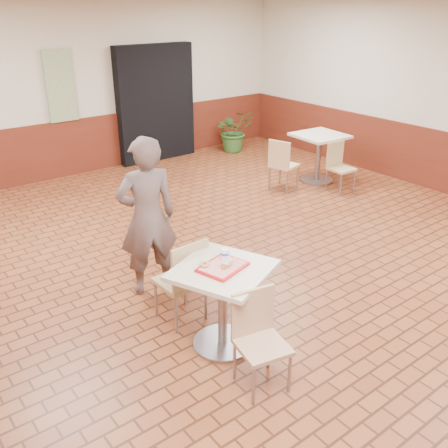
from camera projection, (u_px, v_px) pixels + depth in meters
room_shell at (291, 149)px, 5.29m from camera, size 8.01×10.01×3.01m
wainscot_band at (286, 234)px, 5.70m from camera, size 8.00×10.00×1.00m
corridor_doorway at (156, 104)px, 9.64m from camera, size 1.60×0.22×2.20m
promo_poster at (61, 86)px, 8.48m from camera, size 0.50×0.03×1.20m
main_table at (223, 294)px, 4.46m from camera, size 0.77×0.77×0.82m
chair_main_front at (258, 334)px, 4.06m from camera, size 0.46×0.46×0.84m
chair_main_back at (184, 277)px, 4.82m from camera, size 0.43×0.43×0.90m
customer at (147, 218)px, 5.21m from camera, size 0.71×0.55×1.74m
serving_tray at (223, 267)px, 4.34m from camera, size 0.40×0.31×0.02m
ring_donut at (205, 264)px, 4.33m from camera, size 0.12×0.12×0.03m
long_john_donut at (227, 264)px, 4.32m from camera, size 0.17×0.13×0.05m
paper_cup at (225, 254)px, 4.44m from camera, size 0.07×0.07×0.09m
second_table at (319, 150)px, 8.64m from camera, size 0.80×0.80×0.84m
chair_second_left at (282, 162)px, 8.27m from camera, size 0.49×0.49×0.87m
chair_second_front at (339, 164)px, 8.28m from camera, size 0.39×0.39×0.81m
potted_plant at (234, 131)px, 10.44m from camera, size 0.91×0.83×0.87m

